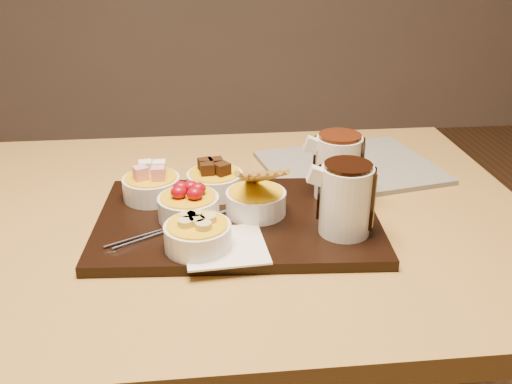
{
  "coord_description": "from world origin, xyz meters",
  "views": [
    {
      "loc": [
        0.02,
        -0.89,
        1.21
      ],
      "look_at": [
        0.11,
        -0.05,
        0.81
      ],
      "focal_mm": 40.0,
      "sensor_mm": 36.0,
      "label": 1
    }
  ],
  "objects": [
    {
      "name": "dining_table",
      "position": [
        0.0,
        0.0,
        0.65
      ],
      "size": [
        1.2,
        0.8,
        0.75
      ],
      "color": "#B38B42",
      "rests_on": "ground"
    },
    {
      "name": "serving_board",
      "position": [
        0.08,
        -0.05,
        0.76
      ],
      "size": [
        0.48,
        0.33,
        0.02
      ],
      "primitive_type": "cube",
      "rotation": [
        0.0,
        0.0,
        -0.07
      ],
      "color": "black",
      "rests_on": "dining_table"
    },
    {
      "name": "napkin",
      "position": [
        0.05,
        -0.15,
        0.77
      ],
      "size": [
        0.13,
        0.13,
        0.0
      ],
      "primitive_type": "cube",
      "rotation": [
        0.0,
        0.0,
        0.07
      ],
      "color": "white",
      "rests_on": "serving_board"
    },
    {
      "name": "bowl_marshmallows",
      "position": [
        -0.06,
        0.03,
        0.79
      ],
      "size": [
        0.1,
        0.1,
        0.04
      ],
      "primitive_type": "cylinder",
      "color": "white",
      "rests_on": "serving_board"
    },
    {
      "name": "bowl_cake",
      "position": [
        0.05,
        0.04,
        0.79
      ],
      "size": [
        0.1,
        0.1,
        0.04
      ],
      "primitive_type": "cylinder",
      "color": "white",
      "rests_on": "serving_board"
    },
    {
      "name": "bowl_strawberries",
      "position": [
        -0.0,
        -0.05,
        0.79
      ],
      "size": [
        0.1,
        0.1,
        0.04
      ],
      "primitive_type": "cylinder",
      "color": "white",
      "rests_on": "serving_board"
    },
    {
      "name": "bowl_biscotti",
      "position": [
        0.11,
        -0.05,
        0.79
      ],
      "size": [
        0.1,
        0.1,
        0.04
      ],
      "primitive_type": "cylinder",
      "color": "white",
      "rests_on": "serving_board"
    },
    {
      "name": "bowl_bananas",
      "position": [
        0.01,
        -0.15,
        0.79
      ],
      "size": [
        0.1,
        0.1,
        0.04
      ],
      "primitive_type": "cylinder",
      "color": "white",
      "rests_on": "serving_board"
    },
    {
      "name": "pitcher_dark_chocolate",
      "position": [
        0.24,
        -0.12,
        0.82
      ],
      "size": [
        0.08,
        0.08,
        0.11
      ],
      "primitive_type": "cylinder",
      "rotation": [
        0.0,
        0.0,
        -0.07
      ],
      "color": "silver",
      "rests_on": "serving_board"
    },
    {
      "name": "pitcher_milk_chocolate",
      "position": [
        0.26,
        0.0,
        0.82
      ],
      "size": [
        0.08,
        0.08,
        0.11
      ],
      "primitive_type": "cylinder",
      "rotation": [
        0.0,
        0.0,
        -0.07
      ],
      "color": "silver",
      "rests_on": "serving_board"
    },
    {
      "name": "fondue_skewers",
      "position": [
        -0.01,
        -0.08,
        0.77
      ],
      "size": [
        0.15,
        0.24,
        0.01
      ],
      "primitive_type": null,
      "rotation": [
        0.0,
        0.0,
        -1.08
      ],
      "color": "silver",
      "rests_on": "serving_board"
    },
    {
      "name": "newspaper",
      "position": [
        0.32,
        0.16,
        0.76
      ],
      "size": [
        0.38,
        0.33,
        0.01
      ],
      "primitive_type": "cube",
      "rotation": [
        0.0,
        0.0,
        0.2
      ],
      "color": "beige",
      "rests_on": "dining_table"
    }
  ]
}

